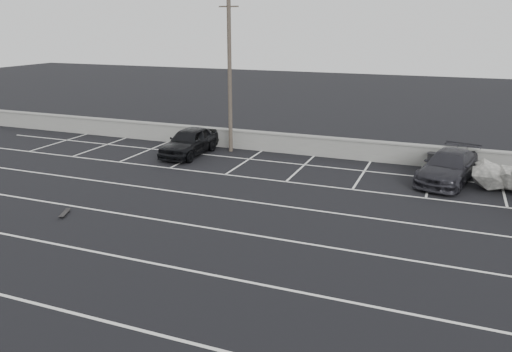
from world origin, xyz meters
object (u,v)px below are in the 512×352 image
at_px(car_right, 449,167).
at_px(utility_pole, 230,76).
at_px(car_left, 189,142).
at_px(skateboard, 64,213).
at_px(trash_bin, 432,161).

height_order(car_right, utility_pole, utility_pole).
height_order(car_left, utility_pole, utility_pole).
distance_m(car_left, utility_pole, 4.12).
distance_m(utility_pole, skateboard, 11.93).
xyz_separation_m(utility_pole, skateboard, (-1.79, -11.07, -4.07)).
xyz_separation_m(car_left, skateboard, (-0.07, -9.50, -0.67)).
bearing_deg(skateboard, trash_bin, 19.99).
bearing_deg(skateboard, car_right, 13.25).
bearing_deg(utility_pole, trash_bin, 2.15).
bearing_deg(car_left, utility_pole, 42.55).
bearing_deg(utility_pole, car_left, -137.71).
xyz_separation_m(car_left, utility_pole, (1.72, 1.57, 3.40)).
xyz_separation_m(car_right, trash_bin, (-0.76, 1.89, -0.28)).
distance_m(car_right, trash_bin, 2.06).
distance_m(car_right, utility_pole, 11.95).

